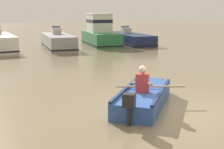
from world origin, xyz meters
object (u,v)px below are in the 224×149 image
Objects in this scene: moored_boat_navy at (129,39)px; moored_boat_grey at (58,42)px; moored_boat_green at (100,34)px; rowboat_with_person at (144,97)px.

moored_boat_grey is at bearing -178.10° from moored_boat_navy.
moored_boat_green is (3.53, 0.27, 0.43)m from moored_boat_grey.
rowboat_with_person is 0.61× the size of moored_boat_green.
moored_boat_green reaches higher than rowboat_with_person.
rowboat_with_person is at bearing -113.57° from moored_boat_green.
rowboat_with_person is 14.63m from moored_boat_grey.
moored_boat_navy is (6.08, 0.20, -0.08)m from moored_boat_grey.
rowboat_with_person is 0.56× the size of moored_boat_grey.
rowboat_with_person is 0.48× the size of moored_boat_navy.
moored_boat_navy reaches higher than rowboat_with_person.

